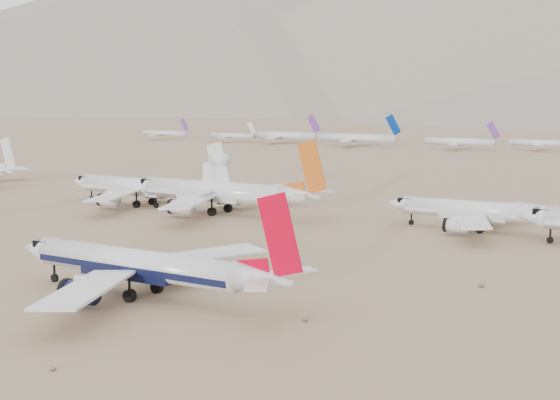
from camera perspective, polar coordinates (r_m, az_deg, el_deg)
ground at (r=112.49m, az=-9.50°, el=-7.10°), size 7000.00×7000.00×0.00m
main_airliner at (r=111.65m, az=-9.73°, el=-4.81°), size 47.03×45.94×16.60m
row2_gold_tail at (r=169.27m, az=14.90°, el=-0.83°), size 42.74×41.80×15.22m
row2_orange_tail at (r=188.13m, az=-4.26°, el=0.55°), size 52.81×51.66×18.84m
row2_white_trijet at (r=203.48m, az=-9.63°, el=0.93°), size 49.42×48.30×17.51m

